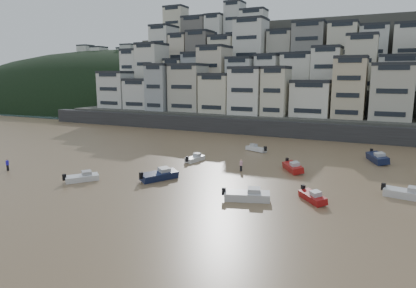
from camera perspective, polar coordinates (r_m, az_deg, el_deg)
The scene contains 15 objects.
sea_strip at distance 211.90m, azimuth -14.92°, elevation 6.50°, with size 340.00×340.00×0.00m, color #41545D.
harbor_wall at distance 83.51m, azimuth 13.44°, elevation 2.16°, with size 140.00×3.00×3.50m, color #38383A.
hillside at distance 121.36m, azimuth 19.99°, elevation 9.67°, with size 141.04×66.00×50.00m.
headland at distance 194.65m, azimuth -13.45°, elevation 6.25°, with size 216.00×135.00×53.33m.
boat_a at distance 40.78m, azimuth 6.04°, elevation -7.69°, with size 5.37×1.76×1.46m, color silver, non-canonical shape.
boat_b at distance 41.99m, azimuth 15.78°, elevation -7.69°, with size 4.41×1.44×1.20m, color maroon, non-canonical shape.
boat_c at distance 48.80m, azimuth -7.50°, elevation -4.65°, with size 5.51×1.80×1.50m, color #141D3F, non-canonical shape.
boat_d at distance 46.81m, azimuth 28.30°, elevation -6.56°, with size 5.16×1.69×1.41m, color silver, non-canonical shape.
boat_e at distance 54.12m, azimuth 12.91°, elevation -3.37°, with size 5.19×1.70×1.42m, color #9E1413, non-canonical shape.
boat_f at distance 58.81m, azimuth -2.02°, elevation -2.13°, with size 4.22×1.38×1.15m, color white, non-canonical shape.
boat_h at distance 67.14m, azimuth 7.42°, elevation -0.61°, with size 4.42×1.45×1.20m, color silver, non-canonical shape.
boat_i at distance 64.08m, azimuth 24.61°, elevation -1.79°, with size 6.24×2.04×1.70m, color #121B3B, non-canonical shape.
boat_j at distance 50.46m, azimuth -18.83°, elevation -4.79°, with size 4.49×1.47×1.23m, color white, non-canonical shape.
person_blue at distance 60.29m, azimuth -28.48°, elevation -2.82°, with size 0.44×0.44×1.74m, color #281DDB, non-canonical shape.
person_pink at distance 52.95m, azimuth 5.11°, elevation -3.26°, with size 0.44×0.44×1.74m, color #DE9CB1, non-canonical shape.
Camera 1 is at (27.26, -15.88, 13.41)m, focal length 32.00 mm.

